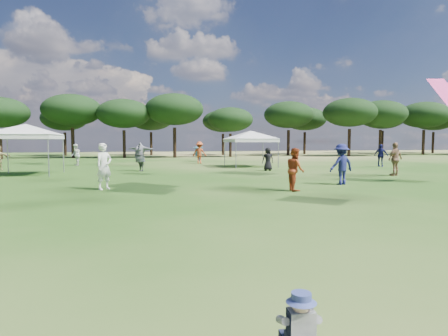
# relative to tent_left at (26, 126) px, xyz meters

# --- Properties ---
(tree_line) EXTENTS (108.78, 17.63, 7.77)m
(tree_line) POSITION_rel_tent_left_xyz_m (9.69, 24.77, 2.65)
(tree_line) COLOR black
(tree_line) RESTS_ON ground
(tent_left) EXTENTS (6.77, 6.77, 3.20)m
(tent_left) POSITION_rel_tent_left_xyz_m (0.00, 0.00, 0.00)
(tent_left) COLOR gray
(tent_left) RESTS_ON ground
(tent_right) EXTENTS (6.82, 6.82, 3.01)m
(tent_right) POSITION_rel_tent_left_xyz_m (14.44, 3.69, -0.19)
(tent_right) COLOR gray
(tent_right) RESTS_ON ground
(toddler) EXTENTS (0.40, 0.43, 0.57)m
(toddler) POSITION_rel_tent_left_xyz_m (7.47, -20.26, -2.52)
(toddler) COLOR black
(toddler) RESTS_ON ground
(festival_crowd) EXTENTS (29.74, 23.43, 1.90)m
(festival_crowd) POSITION_rel_tent_left_xyz_m (8.28, 1.33, -1.89)
(festival_crowd) COLOR #28557A
(festival_crowd) RESTS_ON ground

